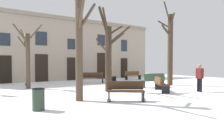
{
  "coord_description": "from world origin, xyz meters",
  "views": [
    {
      "loc": [
        -7.68,
        -9.84,
        1.65
      ],
      "look_at": [
        0.0,
        1.73,
        1.19
      ],
      "focal_mm": 31.84,
      "sensor_mm": 36.0,
      "label": 1
    }
  ],
  "objects": [
    {
      "name": "bench_far_corner",
      "position": [
        5.21,
        5.76,
        0.45
      ],
      "size": [
        1.78,
        0.62,
        0.86
      ],
      "rotation": [
        0.0,
        0.0,
        6.18
      ],
      "color": "brown",
      "rests_on": "ground"
    },
    {
      "name": "person_crossing_plaza",
      "position": [
        2.91,
        -3.09,
        0.89
      ],
      "size": [
        0.27,
        0.41,
        1.62
      ],
      "rotation": [
        0.0,
        0.0,
        1.43
      ],
      "color": "black",
      "rests_on": "ground"
    },
    {
      "name": "bench_by_litter_bin",
      "position": [
        -2.41,
        -2.99,
        0.45
      ],
      "size": [
        1.62,
        1.28,
        0.88
      ],
      "rotation": [
        0.0,
        0.0,
        5.72
      ],
      "color": "#3D2819",
      "rests_on": "ground"
    },
    {
      "name": "bench_back_to_back_left",
      "position": [
        2.21,
        -0.09,
        0.5
      ],
      "size": [
        1.73,
        0.8,
        0.97
      ],
      "rotation": [
        0.0,
        0.0,
        2.94
      ],
      "color": "#2D4C33",
      "rests_on": "ground"
    },
    {
      "name": "ground_plane",
      "position": [
        0.0,
        0.0,
        0.0
      ],
      "size": [
        30.7,
        30.7,
        0.0
      ],
      "primitive_type": "plane",
      "color": "white"
    },
    {
      "name": "litter_bin",
      "position": [
        -6.0,
        -2.66,
        0.39
      ],
      "size": [
        0.44,
        0.44,
        0.78
      ],
      "color": "#2D3D2D",
      "rests_on": "ground"
    },
    {
      "name": "tree_foreground",
      "position": [
        -1.4,
        -0.04,
        2.26
      ],
      "size": [
        2.25,
        2.11,
        4.76
      ],
      "color": "#382B1E",
      "rests_on": "ground"
    },
    {
      "name": "bench_near_lamp",
      "position": [
        1.14,
        -1.75,
        0.44
      ],
      "size": [
        1.4,
        1.76,
        0.87
      ],
      "rotation": [
        0.0,
        0.0,
        1.0
      ],
      "color": "#51331E",
      "rests_on": "ground"
    },
    {
      "name": "building_facade",
      "position": [
        -0.01,
        8.81,
        3.14
      ],
      "size": [
        19.19,
        0.6,
        6.19
      ],
      "color": "tan",
      "rests_on": "ground"
    },
    {
      "name": "bench_facing_shops",
      "position": [
        0.07,
        4.85,
        0.47
      ],
      "size": [
        1.94,
        1.19,
        0.9
      ],
      "rotation": [
        0.0,
        0.0,
        5.88
      ],
      "color": "#3D2819",
      "rests_on": "ground"
    },
    {
      "name": "bench_back_to_back_right",
      "position": [
        2.08,
        4.92,
        0.48
      ],
      "size": [
        1.51,
        1.53,
        0.95
      ],
      "rotation": [
        0.0,
        0.0,
        0.8
      ],
      "color": "#3D2819",
      "rests_on": "ground"
    },
    {
      "name": "tree_center",
      "position": [
        -4.06,
        -1.79,
        2.64
      ],
      "size": [
        1.19,
        2.95,
        5.25
      ],
      "color": "#4C3D2D",
      "rests_on": "ground"
    },
    {
      "name": "tree_near_facade",
      "position": [
        4.32,
        0.28,
        2.84
      ],
      "size": [
        1.24,
        1.59,
        6.11
      ],
      "color": "#423326",
      "rests_on": "ground"
    },
    {
      "name": "tree_right_of_center",
      "position": [
        -5.1,
        4.03,
        2.09
      ],
      "size": [
        1.42,
        2.33,
        4.34
      ],
      "color": "#4C3D2D",
      "rests_on": "ground"
    },
    {
      "name": "streetlamp",
      "position": [
        -4.85,
        5.76,
        2.4
      ],
      "size": [
        0.3,
        0.3,
        3.93
      ],
      "color": "black",
      "rests_on": "ground"
    }
  ]
}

